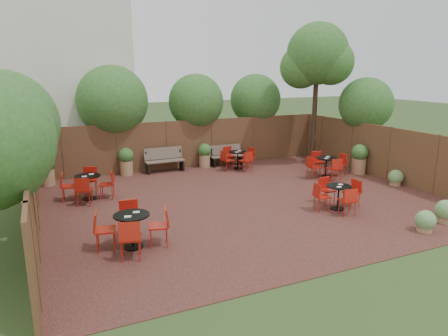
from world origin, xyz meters
name	(u,v)px	position (x,y,z in m)	size (l,w,h in m)	color
ground	(244,200)	(0.00, 0.00, 0.00)	(80.00, 80.00, 0.00)	#354F23
courtyard_paving	(244,200)	(0.00, 0.00, 0.01)	(12.00, 10.00, 0.02)	#391B17
fence_back	(191,144)	(0.00, 5.00, 1.00)	(12.00, 0.08, 2.00)	#522D1E
fence_left	(34,193)	(-6.00, 0.00, 1.00)	(0.08, 10.00, 2.00)	#522D1E
fence_right	(388,154)	(6.00, 0.00, 1.00)	(0.08, 10.00, 2.00)	#522D1E
neighbour_building	(66,71)	(-4.50, 8.00, 4.00)	(5.00, 4.00, 8.00)	silver
overhang_foliage	(140,109)	(-2.58, 2.68, 2.76)	(15.71, 10.92, 2.80)	#2B5E1E
courtyard_tree	(317,59)	(4.96, 3.23, 4.48)	(2.71, 2.61, 5.93)	black
park_bench_left	(164,159)	(-1.27, 4.63, 0.52)	(1.58, 0.51, 0.97)	brown
park_bench_right	(226,155)	(1.48, 4.62, 0.47)	(1.44, 0.53, 0.87)	brown
bistro_tables	(225,183)	(-0.43, 0.57, 0.47)	(10.23, 7.51, 0.93)	black
planters	(197,160)	(-0.29, 3.49, 0.62)	(11.93, 4.20, 1.18)	#986E4C
low_shrubs	(422,202)	(4.27, -3.04, 0.30)	(3.18, 3.99, 0.62)	#986E4C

